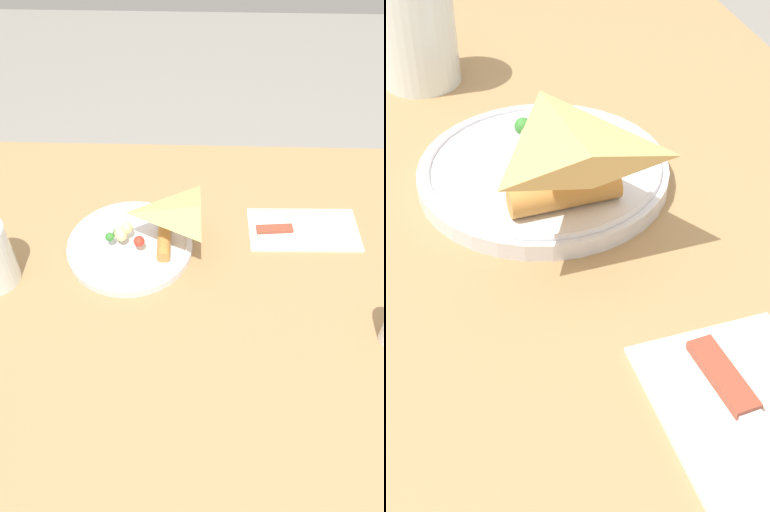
# 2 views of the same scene
# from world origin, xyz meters

# --- Properties ---
(ground_plane) EXTENTS (6.00, 6.00, 0.00)m
(ground_plane) POSITION_xyz_m (0.00, 0.00, 0.00)
(ground_plane) COLOR gray
(dining_table) EXTENTS (1.25, 0.80, 0.73)m
(dining_table) POSITION_xyz_m (0.00, 0.00, 0.63)
(dining_table) COLOR #A87F51
(dining_table) RESTS_ON ground_plane
(plate_pizza) EXTENTS (0.23, 0.23, 0.05)m
(plate_pizza) POSITION_xyz_m (-0.17, 0.07, 0.74)
(plate_pizza) COLOR white
(plate_pizza) RESTS_ON dining_table
(napkin_folded) EXTENTS (0.21, 0.12, 0.00)m
(napkin_folded) POSITION_xyz_m (0.16, 0.13, 0.73)
(napkin_folded) COLOR white
(napkin_folded) RESTS_ON dining_table
(butter_knife) EXTENTS (0.19, 0.04, 0.01)m
(butter_knife) POSITION_xyz_m (0.15, 0.13, 0.73)
(butter_knife) COLOR #99422D
(butter_knife) RESTS_ON napkin_folded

